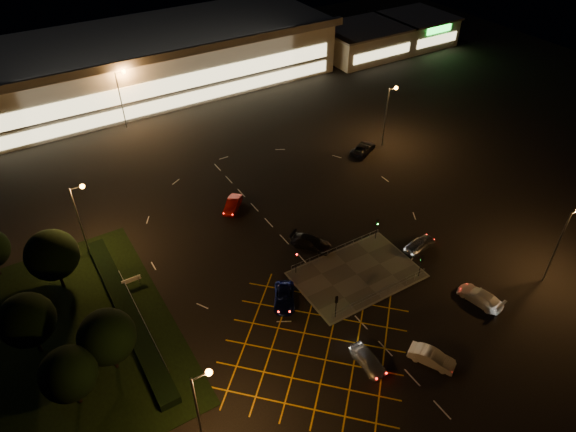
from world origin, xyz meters
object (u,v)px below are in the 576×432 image
car_approach_white (480,297)px  car_east_grey (363,148)px  car_near_silver (368,360)px  car_right_silver (420,244)px  signal_se (421,262)px  car_circ_red (233,205)px  car_left_blue (284,297)px  signal_ne (377,225)px  car_far_dkgrey (311,242)px  car_queue_white (432,358)px  signal_nw (296,259)px  signal_sw (336,303)px

car_approach_white → car_east_grey: bearing=-116.2°
car_near_silver → car_right_silver: car_right_silver is taller
signal_se → car_circ_red: 26.51m
car_left_blue → car_approach_white: car_approach_white is taller
car_right_silver → signal_ne: bearing=30.9°
car_far_dkgrey → car_approach_white: car_far_dkgrey is taller
signal_se → car_near_silver: 14.45m
car_queue_white → car_circ_red: bearing=70.8°
signal_nw → car_near_silver: signal_nw is taller
signal_sw → car_left_blue: (-3.50, 4.84, -1.69)m
signal_se → signal_sw: bearing=0.0°
signal_nw → car_circ_red: (-0.71, 15.22, -1.63)m
signal_sw → car_east_grey: size_ratio=0.60×
car_near_silver → car_circ_red: size_ratio=0.98×
car_circ_red → car_approach_white: 33.60m
signal_se → car_circ_red: signal_se is taller
car_near_silver → car_left_blue: (-2.73, 11.41, -0.07)m
car_near_silver → car_circ_red: (0.05, 29.78, -0.01)m
car_far_dkgrey → car_east_grey: (19.84, 14.91, -0.04)m
car_queue_white → car_circ_red: car_queue_white is taller
signal_se → car_approach_white: size_ratio=0.61×
signal_ne → signal_se: bearing=-90.0°
signal_ne → car_right_silver: size_ratio=0.69×
signal_ne → car_right_silver: 5.76m
car_approach_white → signal_ne: bearing=-88.7°
car_left_blue → car_far_dkgrey: car_far_dkgrey is taller
signal_nw → signal_ne: size_ratio=1.00×
car_queue_white → car_approach_white: bearing=-11.5°
signal_sw → signal_nw: (0.00, 7.99, 0.00)m
car_left_blue → car_right_silver: (19.00, -1.15, 0.10)m
signal_sw → car_near_silver: 6.81m
signal_nw → car_right_silver: 16.16m
signal_nw → car_circ_red: 15.33m
signal_nw → car_east_grey: (23.95, 17.92, -1.64)m
signal_sw → car_queue_white: signal_sw is taller
signal_sw → car_far_dkgrey: size_ratio=0.60×
car_queue_white → car_right_silver: 17.11m
signal_sw → car_approach_white: (15.10, -6.44, -1.62)m
signal_nw → car_left_blue: signal_nw is taller
signal_nw → car_far_dkgrey: signal_nw is taller
signal_sw → car_queue_white: 10.87m
signal_sw → car_left_blue: bearing=-54.1°
car_queue_white → car_circ_red: 33.29m
car_left_blue → car_far_dkgrey: 9.79m
car_east_grey → car_right_silver: bearing=134.3°
signal_nw → car_near_silver: size_ratio=0.72×
car_left_blue → car_far_dkgrey: (7.61, 6.15, 0.08)m
signal_ne → car_right_silver: signal_ne is taller
signal_se → signal_ne: (0.00, 7.99, 0.00)m
car_near_silver → car_approach_white: 15.87m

